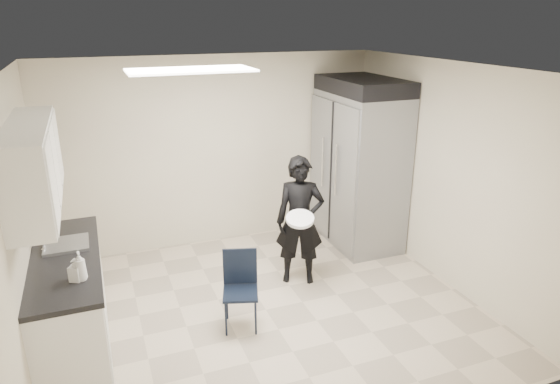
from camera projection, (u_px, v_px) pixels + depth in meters
name	position (u px, v px, depth m)	size (l,w,h in m)	color
floor	(266.00, 310.00, 5.50)	(4.50, 4.50, 0.00)	#C1AF98
ceiling	(263.00, 69.00, 4.63)	(4.50, 4.50, 0.00)	silver
back_wall	(216.00, 152.00, 6.83)	(4.50, 4.50, 0.00)	beige
left_wall	(19.00, 232.00, 4.30)	(4.00, 4.00, 0.00)	beige
right_wall	(446.00, 175.00, 5.83)	(4.00, 4.00, 0.00)	beige
ceiling_panel	(191.00, 70.00, 4.79)	(1.20, 0.60, 0.02)	white
lower_counter	(71.00, 301.00, 4.87)	(0.60, 1.90, 0.86)	silver
countertop	(64.00, 259.00, 4.72)	(0.64, 1.95, 0.05)	black
sink	(67.00, 250.00, 4.95)	(0.42, 0.40, 0.14)	gray
faucet	(43.00, 239.00, 4.83)	(0.02, 0.02, 0.24)	silver
upper_cabinets	(33.00, 166.00, 4.36)	(0.35, 1.80, 0.75)	silver
towel_dispenser	(38.00, 156.00, 5.42)	(0.22, 0.30, 0.35)	black
notice_sticker_left	(23.00, 236.00, 4.42)	(0.00, 0.12, 0.07)	yellow
notice_sticker_right	(25.00, 231.00, 4.61)	(0.00, 0.12, 0.07)	yellow
commercial_fridge	(359.00, 170.00, 6.89)	(0.80, 1.35, 2.10)	gray
fridge_compressor	(364.00, 86.00, 6.51)	(0.80, 1.35, 0.20)	black
folding_chair	(240.00, 293.00, 5.08)	(0.35, 0.35, 0.79)	black
man_tuxedo	(300.00, 221.00, 5.88)	(0.57, 0.38, 1.56)	black
bucket_lid	(300.00, 219.00, 5.60)	(0.32, 0.32, 0.04)	silver
soap_bottle_a	(80.00, 266.00, 4.26)	(0.10, 0.10, 0.27)	silver
soap_bottle_b	(75.00, 270.00, 4.26)	(0.09, 0.09, 0.21)	silver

